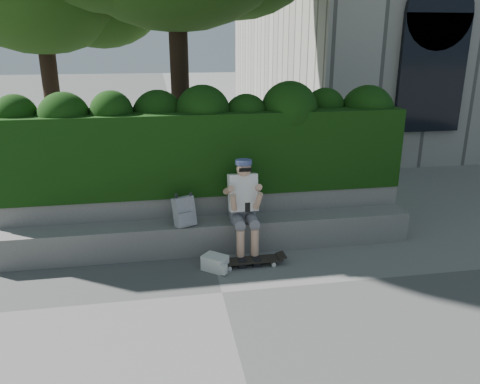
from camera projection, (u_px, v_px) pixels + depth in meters
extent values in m
plane|color=slate|center=(222.00, 293.00, 5.71)|extent=(80.00, 80.00, 0.00)
cube|color=gray|center=(210.00, 235.00, 6.81)|extent=(6.00, 0.45, 0.45)
cube|color=gray|center=(206.00, 214.00, 7.21)|extent=(6.00, 0.50, 0.75)
cube|color=black|center=(203.00, 149.00, 7.12)|extent=(6.00, 1.00, 1.20)
cylinder|color=black|center=(181.00, 102.00, 9.48)|extent=(0.37, 0.37, 3.47)
cylinder|color=black|center=(54.00, 114.00, 10.10)|extent=(0.34, 0.34, 2.83)
cube|color=slate|center=(242.00, 213.00, 6.74)|extent=(0.36, 0.26, 0.22)
cube|color=white|center=(243.00, 192.00, 6.57)|extent=(0.40, 0.32, 0.55)
sphere|color=tan|center=(244.00, 169.00, 6.39)|extent=(0.21, 0.21, 0.21)
cylinder|color=#485385|center=(244.00, 162.00, 6.38)|extent=(0.23, 0.23, 0.06)
cube|color=black|center=(248.00, 207.00, 6.27)|extent=(0.07, 0.02, 0.13)
cylinder|color=tan|center=(240.00, 246.00, 6.41)|extent=(0.11, 0.11, 0.47)
cylinder|color=tan|center=(255.00, 245.00, 6.44)|extent=(0.11, 0.11, 0.47)
cube|color=black|center=(241.00, 261.00, 6.41)|extent=(0.10, 0.26, 0.10)
cube|color=black|center=(255.00, 260.00, 6.44)|extent=(0.10, 0.26, 0.10)
cube|color=black|center=(250.00, 260.00, 6.37)|extent=(0.88, 0.24, 0.02)
cylinder|color=silver|center=(230.00, 269.00, 6.24)|extent=(0.06, 0.03, 0.06)
cylinder|color=silver|center=(227.00, 262.00, 6.42)|extent=(0.06, 0.03, 0.06)
cylinder|color=silver|center=(274.00, 264.00, 6.36)|extent=(0.06, 0.03, 0.06)
cylinder|color=silver|center=(270.00, 259.00, 6.53)|extent=(0.06, 0.03, 0.06)
cube|color=#B3B2B8|center=(184.00, 212.00, 6.52)|extent=(0.32, 0.26, 0.41)
cube|color=silver|center=(215.00, 263.00, 6.25)|extent=(0.38, 0.37, 0.20)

